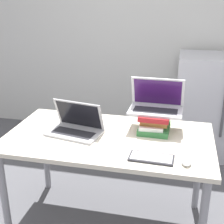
{
  "coord_description": "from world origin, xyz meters",
  "views": [
    {
      "loc": [
        0.46,
        -1.5,
        1.65
      ],
      "look_at": [
        0.02,
        0.39,
        0.91
      ],
      "focal_mm": 50.0,
      "sensor_mm": 36.0,
      "label": 1
    }
  ],
  "objects_px": {
    "mini_fridge": "(203,105)",
    "mouse": "(187,161)",
    "laptop_left": "(76,127)",
    "laptop_on_books": "(156,104)",
    "book_stack": "(154,122)",
    "wireless_keyboard": "(151,158)"
  },
  "relations": [
    {
      "from": "mini_fridge",
      "to": "mouse",
      "type": "bearing_deg",
      "value": -96.37
    },
    {
      "from": "laptop_left",
      "to": "mini_fridge",
      "type": "distance_m",
      "value": 1.69
    },
    {
      "from": "laptop_on_books",
      "to": "mini_fridge",
      "type": "bearing_deg",
      "value": 70.68
    },
    {
      "from": "book_stack",
      "to": "mini_fridge",
      "type": "xyz_separation_m",
      "value": [
        0.41,
        1.21,
        -0.26
      ]
    },
    {
      "from": "laptop_left",
      "to": "mini_fridge",
      "type": "height_order",
      "value": "mini_fridge"
    },
    {
      "from": "book_stack",
      "to": "laptop_on_books",
      "type": "height_order",
      "value": "laptop_on_books"
    },
    {
      "from": "laptop_on_books",
      "to": "wireless_keyboard",
      "type": "distance_m",
      "value": 0.49
    },
    {
      "from": "book_stack",
      "to": "mouse",
      "type": "height_order",
      "value": "book_stack"
    },
    {
      "from": "laptop_left",
      "to": "laptop_on_books",
      "type": "distance_m",
      "value": 0.59
    },
    {
      "from": "laptop_on_books",
      "to": "mini_fridge",
      "type": "relative_size",
      "value": 0.35
    },
    {
      "from": "book_stack",
      "to": "wireless_keyboard",
      "type": "xyz_separation_m",
      "value": [
        0.03,
        -0.42,
        -0.06
      ]
    },
    {
      "from": "mouse",
      "to": "laptop_left",
      "type": "bearing_deg",
      "value": 161.0
    },
    {
      "from": "mouse",
      "to": "mini_fridge",
      "type": "xyz_separation_m",
      "value": [
        0.18,
        1.64,
        -0.21
      ]
    },
    {
      "from": "laptop_left",
      "to": "mouse",
      "type": "xyz_separation_m",
      "value": [
        0.76,
        -0.26,
        -0.03
      ]
    },
    {
      "from": "mini_fridge",
      "to": "laptop_on_books",
      "type": "bearing_deg",
      "value": -109.32
    },
    {
      "from": "mini_fridge",
      "to": "laptop_left",
      "type": "bearing_deg",
      "value": -124.44
    },
    {
      "from": "book_stack",
      "to": "laptop_on_books",
      "type": "xyz_separation_m",
      "value": [
        0.0,
        0.04,
        0.12
      ]
    },
    {
      "from": "mouse",
      "to": "mini_fridge",
      "type": "height_order",
      "value": "mini_fridge"
    },
    {
      "from": "laptop_on_books",
      "to": "mouse",
      "type": "relative_size",
      "value": 3.69
    },
    {
      "from": "book_stack",
      "to": "wireless_keyboard",
      "type": "height_order",
      "value": "book_stack"
    },
    {
      "from": "laptop_left",
      "to": "book_stack",
      "type": "height_order",
      "value": "laptop_left"
    },
    {
      "from": "book_stack",
      "to": "mouse",
      "type": "bearing_deg",
      "value": -61.81
    }
  ]
}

